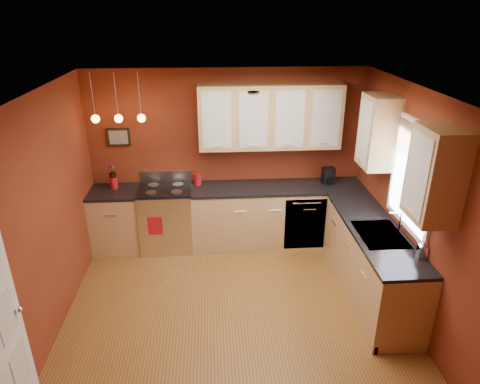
{
  "coord_description": "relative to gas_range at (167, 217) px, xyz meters",
  "views": [
    {
      "loc": [
        -0.23,
        -3.93,
        3.39
      ],
      "look_at": [
        0.11,
        1.0,
        1.22
      ],
      "focal_mm": 32.0,
      "sensor_mm": 36.0,
      "label": 1
    }
  ],
  "objects": [
    {
      "name": "floor",
      "position": [
        0.92,
        -1.8,
        -0.48
      ],
      "size": [
        4.2,
        4.2,
        0.0
      ],
      "primitive_type": "plane",
      "color": "#92602A",
      "rests_on": "ground"
    },
    {
      "name": "ceiling",
      "position": [
        0.92,
        -1.8,
        2.12
      ],
      "size": [
        4.0,
        4.2,
        0.02
      ],
      "primitive_type": "cube",
      "color": "white",
      "rests_on": "wall_back"
    },
    {
      "name": "wall_back",
      "position": [
        0.92,
        0.3,
        0.82
      ],
      "size": [
        4.0,
        0.02,
        2.6
      ],
      "primitive_type": "cube",
      "color": "maroon",
      "rests_on": "floor"
    },
    {
      "name": "wall_left",
      "position": [
        -1.08,
        -1.8,
        0.82
      ],
      "size": [
        0.02,
        4.2,
        2.6
      ],
      "primitive_type": "cube",
      "color": "maroon",
      "rests_on": "floor"
    },
    {
      "name": "wall_right",
      "position": [
        2.92,
        -1.8,
        0.82
      ],
      "size": [
        0.02,
        4.2,
        2.6
      ],
      "primitive_type": "cube",
      "color": "maroon",
      "rests_on": "floor"
    },
    {
      "name": "base_cabinets_back_left",
      "position": [
        -0.73,
        -0.0,
        -0.03
      ],
      "size": [
        0.7,
        0.6,
        0.9
      ],
      "primitive_type": "cube",
      "color": "tan",
      "rests_on": "floor"
    },
    {
      "name": "base_cabinets_back_right",
      "position": [
        1.65,
        -0.0,
        -0.03
      ],
      "size": [
        2.54,
        0.6,
        0.9
      ],
      "primitive_type": "cube",
      "color": "tan",
      "rests_on": "floor"
    },
    {
      "name": "base_cabinets_right",
      "position": [
        2.62,
        -1.35,
        -0.03
      ],
      "size": [
        0.6,
        2.1,
        0.9
      ],
      "primitive_type": "cube",
      "color": "tan",
      "rests_on": "floor"
    },
    {
      "name": "counter_back_left",
      "position": [
        -0.73,
        -0.0,
        0.44
      ],
      "size": [
        0.7,
        0.62,
        0.04
      ],
      "primitive_type": "cube",
      "color": "black",
      "rests_on": "base_cabinets_back_left"
    },
    {
      "name": "counter_back_right",
      "position": [
        1.65,
        -0.0,
        0.44
      ],
      "size": [
        2.54,
        0.62,
        0.04
      ],
      "primitive_type": "cube",
      "color": "black",
      "rests_on": "base_cabinets_back_right"
    },
    {
      "name": "counter_right",
      "position": [
        2.62,
        -1.35,
        0.44
      ],
      "size": [
        0.62,
        2.1,
        0.04
      ],
      "primitive_type": "cube",
      "color": "black",
      "rests_on": "base_cabinets_right"
    },
    {
      "name": "gas_range",
      "position": [
        0.0,
        0.0,
        0.0
      ],
      "size": [
        0.76,
        0.64,
        1.11
      ],
      "color": "silver",
      "rests_on": "floor"
    },
    {
      "name": "dishwasher_front",
      "position": [
        2.02,
        -0.29,
        -0.03
      ],
      "size": [
        0.6,
        0.02,
        0.8
      ],
      "primitive_type": "cube",
      "color": "silver",
      "rests_on": "base_cabinets_back_right"
    },
    {
      "name": "sink",
      "position": [
        2.62,
        -1.5,
        0.43
      ],
      "size": [
        0.5,
        0.7,
        0.33
      ],
      "color": "gray",
      "rests_on": "counter_right"
    },
    {
      "name": "window",
      "position": [
        2.89,
        -1.5,
        1.21
      ],
      "size": [
        0.06,
        1.02,
        1.22
      ],
      "color": "white",
      "rests_on": "wall_right"
    },
    {
      "name": "upper_cabinets_back",
      "position": [
        1.52,
        0.12,
        1.47
      ],
      "size": [
        2.0,
        0.35,
        0.9
      ],
      "primitive_type": "cube",
      "color": "tan",
      "rests_on": "wall_back"
    },
    {
      "name": "upper_cabinets_right",
      "position": [
        2.75,
        -1.48,
        1.47
      ],
      "size": [
        0.35,
        1.95,
        0.9
      ],
      "primitive_type": "cube",
      "color": "tan",
      "rests_on": "wall_right"
    },
    {
      "name": "wall_picture",
      "position": [
        -0.63,
        0.28,
        1.17
      ],
      "size": [
        0.32,
        0.03,
        0.26
      ],
      "primitive_type": "cube",
      "color": "black",
      "rests_on": "wall_back"
    },
    {
      "name": "pendant_lights",
      "position": [
        -0.53,
        -0.05,
        1.53
      ],
      "size": [
        0.71,
        0.11,
        0.66
      ],
      "color": "gray",
      "rests_on": "ceiling"
    },
    {
      "name": "red_canister",
      "position": [
        0.47,
        0.14,
        0.55
      ],
      "size": [
        0.12,
        0.12,
        0.18
      ],
      "color": "maroon",
      "rests_on": "counter_back_right"
    },
    {
      "name": "red_vase",
      "position": [
        -0.73,
        0.08,
        0.55
      ],
      "size": [
        0.11,
        0.11,
        0.17
      ],
      "primitive_type": "cylinder",
      "color": "maroon",
      "rests_on": "counter_back_left"
    },
    {
      "name": "flowers",
      "position": [
        -0.73,
        0.08,
        0.71
      ],
      "size": [
        0.12,
        0.12,
        0.2
      ],
      "primitive_type": "imported",
      "rotation": [
        0.0,
        0.0,
        0.08
      ],
      "color": "maroon",
      "rests_on": "red_vase"
    },
    {
      "name": "coffee_maker",
      "position": [
        2.41,
        0.06,
        0.57
      ],
      "size": [
        0.18,
        0.18,
        0.24
      ],
      "rotation": [
        0.0,
        0.0,
        0.11
      ],
      "color": "black",
      "rests_on": "counter_back_right"
    },
    {
      "name": "soap_pump",
      "position": [
        2.87,
        -2.02,
        0.56
      ],
      "size": [
        0.11,
        0.11,
        0.21
      ],
      "primitive_type": "imported",
      "rotation": [
        0.0,
        0.0,
        -0.12
      ],
      "color": "white",
      "rests_on": "counter_right"
    },
    {
      "name": "dish_towel",
      "position": [
        -0.14,
        -0.33,
        0.04
      ],
      "size": [
        0.2,
        0.01,
        0.27
      ],
      "primitive_type": "cube",
      "color": "maroon",
      "rests_on": "gas_range"
    }
  ]
}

